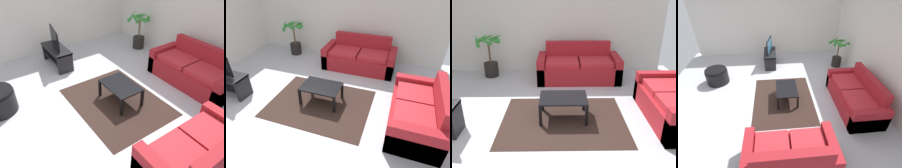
% 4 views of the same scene
% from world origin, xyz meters
% --- Properties ---
extents(ground_plane, '(6.60, 6.60, 0.00)m').
position_xyz_m(ground_plane, '(0.00, 0.00, 0.00)').
color(ground_plane, '#B2B2B7').
extents(wall_back, '(6.00, 0.06, 2.70)m').
position_xyz_m(wall_back, '(0.00, 3.00, 1.35)').
color(wall_back, silver).
rests_on(wall_back, ground).
extents(couch_main, '(2.00, 0.90, 0.90)m').
position_xyz_m(couch_main, '(0.70, 2.28, 0.30)').
color(couch_main, maroon).
rests_on(couch_main, ground).
extents(couch_loveseat, '(0.90, 1.70, 0.90)m').
position_xyz_m(couch_loveseat, '(2.28, 0.38, 0.30)').
color(couch_loveseat, maroon).
rests_on(couch_loveseat, ground).
extents(coffee_table, '(0.84, 0.58, 0.41)m').
position_xyz_m(coffee_table, '(0.30, 0.46, 0.35)').
color(coffee_table, black).
rests_on(coffee_table, ground).
extents(area_rug, '(2.20, 1.70, 0.01)m').
position_xyz_m(area_rug, '(0.30, 0.36, 0.00)').
color(area_rug, black).
rests_on(area_rug, ground).
extents(potted_palm, '(0.78, 0.76, 1.12)m').
position_xyz_m(potted_palm, '(-1.55, 2.55, 0.50)').
color(potted_palm, black).
rests_on(potted_palm, ground).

